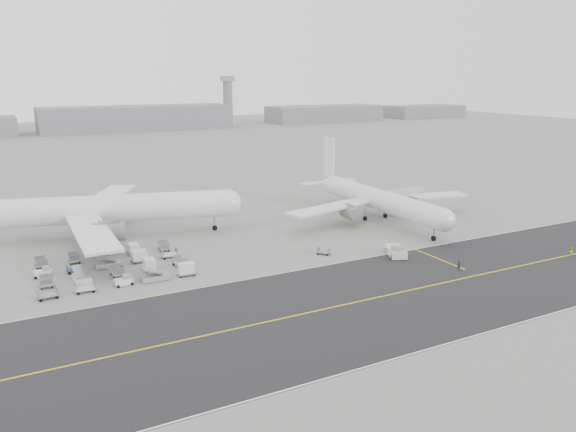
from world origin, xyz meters
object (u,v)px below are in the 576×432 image
ground_crew_b (571,251)px  ground_crew_a (459,266)px  pushback_tug (396,251)px  jet_bridge (399,196)px  airliner_a (98,209)px  airliner_b (377,199)px  control_tower (228,100)px

ground_crew_b → ground_crew_a: bearing=-26.4°
pushback_tug → jet_bridge: jet_bridge is taller
airliner_a → pushback_tug: airliner_a is taller
airliner_a → pushback_tug: size_ratio=7.46×
airliner_b → ground_crew_a: size_ratio=29.28×
airliner_a → airliner_b: airliner_a is taller
airliner_a → jet_bridge: bearing=-85.3°
airliner_b → jet_bridge: bearing=16.8°
pushback_tug → jet_bridge: bearing=75.0°
control_tower → airliner_b: (-63.00, -245.52, -11.51)m
pushback_tug → ground_crew_a: bearing=-43.9°
airliner_a → airliner_b: bearing=-89.1°
airliner_a → ground_crew_a: bearing=-119.7°
airliner_b → pushback_tug: airliner_b is taller
airliner_b → ground_crew_b: (15.31, -37.73, -3.92)m
airliner_a → airliner_b: 59.36m
pushback_tug → airliner_b: bearing=85.7°
airliner_b → pushback_tug: 26.68m
ground_crew_b → control_tower: bearing=-117.4°
jet_bridge → airliner_b: bearing=-170.1°
airliner_a → ground_crew_b: size_ratio=34.38×
airliner_a → ground_crew_a: airliner_a is taller
jet_bridge → pushback_tug: bearing=-136.1°
ground_crew_a → ground_crew_b: bearing=-9.4°
control_tower → ground_crew_a: 289.03m
airliner_b → airliner_a: bearing=166.3°
pushback_tug → ground_crew_a: pushback_tug is taller
jet_bridge → control_tower: bearing=70.6°
ground_crew_a → pushback_tug: bearing=111.0°
control_tower → ground_crew_a: control_tower is taller
airliner_b → ground_crew_a: airliner_b is taller
pushback_tug → ground_crew_b: (27.93, -14.54, -0.08)m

